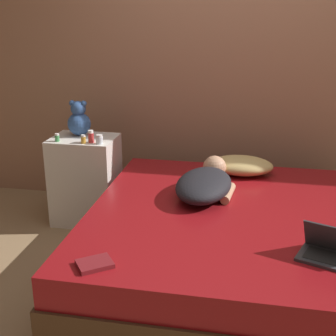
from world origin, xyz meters
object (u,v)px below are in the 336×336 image
person_lying (206,183)px  pillow (241,165)px  bottle_green (57,138)px  bottle_amber (83,139)px  bottle_clear (99,139)px  book (95,264)px  bottle_red (91,137)px  laptop (335,252)px  teddy_bear (79,120)px

person_lying → pillow: bearing=70.5°
bottle_green → bottle_amber: bottle_amber is taller
person_lying → bottle_clear: bottle_clear is taller
bottle_green → bottle_amber: bearing=-3.5°
pillow → person_lying: (-0.22, -0.46, 0.02)m
bottle_amber → book: 1.44m
bottle_green → bottle_red: 0.27m
laptop → bottle_amber: 2.01m
laptop → bottle_red: bottle_red is taller
bottle_clear → bottle_amber: (-0.13, -0.01, -0.00)m
laptop → bottle_green: (-1.94, 1.04, 0.22)m
teddy_bear → bottle_red: teddy_bear is taller
bottle_red → bottle_amber: 0.06m
bottle_green → bottle_amber: 0.22m
book → person_lying: bearing=67.4°
book → bottle_green: bearing=119.7°
laptop → bottle_clear: bearing=167.5°
bottle_red → bottle_clear: size_ratio=1.35×
bottle_green → book: bearing=-60.3°
pillow → bottle_clear: (-1.07, -0.19, 0.20)m
pillow → book: size_ratio=2.27×
bottle_clear → book: size_ratio=0.33×
person_lying → teddy_bear: (-1.09, 0.49, 0.27)m
laptop → teddy_bear: teddy_bear is taller
bottle_green → bottle_red: size_ratio=0.65×
bottle_clear → pillow: bearing=9.9°
person_lying → bottle_green: (-1.19, 0.28, 0.18)m
pillow → bottle_clear: bottle_clear is taller
pillow → bottle_red: bottle_red is taller
pillow → bottle_green: size_ratio=7.81×
bottle_red → bottle_amber: (-0.05, -0.04, -0.01)m
book → laptop: bearing=13.7°
laptop → bottle_amber: bottle_amber is taller
bottle_clear → bottle_amber: bottle_clear is taller
teddy_bear → bottle_amber: (0.11, -0.22, -0.09)m
person_lying → bottle_amber: (-0.97, 0.27, 0.18)m
person_lying → bottle_amber: size_ratio=11.45×
bottle_amber → book: bottle_amber is taller
person_lying → bottle_red: bearing=167.6°
pillow → person_lying: 0.51m
pillow → person_lying: person_lying is taller
person_lying → book: size_ratio=3.59×
pillow → laptop: bearing=-66.5°
teddy_bear → bottle_green: bearing=-116.7°
person_lying → bottle_green: size_ratio=12.33×
pillow → person_lying: bearing=-115.3°
pillow → bottle_green: bearing=-172.6°
laptop → bottle_red: 1.99m
person_lying → bottle_clear: bearing=167.6°
teddy_bear → book: 1.70m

